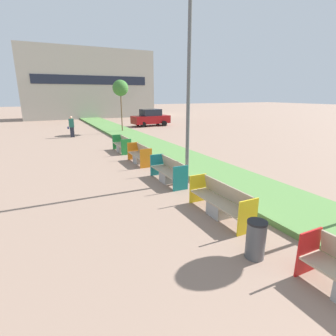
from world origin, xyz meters
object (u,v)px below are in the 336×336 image
at_px(bench_teal_frame, 169,173).
at_px(sapling_tree_far, 120,88).
at_px(bench_green_frame, 122,146).
at_px(parked_car_distant, 151,118).
at_px(litter_bin, 256,239).
at_px(bench_orange_frame, 140,156).
at_px(street_lamp_post, 189,83).
at_px(pedestrian_walking, 72,127).
at_px(bench_yellow_frame, 220,203).

distance_m(bench_teal_frame, sapling_tree_far, 15.38).
relative_size(bench_green_frame, parked_car_distant, 0.46).
bearing_deg(litter_bin, bench_teal_frame, 83.89).
xyz_separation_m(bench_orange_frame, bench_green_frame, (0.00, 3.17, 0.00)).
relative_size(bench_orange_frame, street_lamp_post, 0.28).
relative_size(street_lamp_post, pedestrian_walking, 4.01).
xyz_separation_m(pedestrian_walking, parked_car_distant, (8.97, 4.55, 0.03)).
bearing_deg(litter_bin, bench_green_frame, 87.22).
height_order(bench_orange_frame, litter_bin, bench_orange_frame).
xyz_separation_m(bench_orange_frame, pedestrian_walking, (-2.08, 10.57, 0.52)).
bearing_deg(street_lamp_post, bench_teal_frame, 145.29).
bearing_deg(parked_car_distant, pedestrian_walking, -158.09).
xyz_separation_m(bench_teal_frame, bench_green_frame, (-0.00, 6.52, -0.01)).
xyz_separation_m(litter_bin, pedestrian_walking, (-1.50, 19.38, 0.45)).
distance_m(bench_yellow_frame, sapling_tree_far, 18.70).
distance_m(bench_yellow_frame, bench_teal_frame, 3.44).
distance_m(sapling_tree_far, pedestrian_walking, 5.56).
distance_m(litter_bin, street_lamp_post, 6.21).
xyz_separation_m(bench_yellow_frame, sapling_tree_far, (2.46, 18.18, 3.60)).
bearing_deg(bench_teal_frame, bench_yellow_frame, -89.96).
bearing_deg(bench_yellow_frame, bench_orange_frame, 90.04).
xyz_separation_m(bench_yellow_frame, street_lamp_post, (0.61, 3.01, 3.49)).
distance_m(bench_teal_frame, litter_bin, 5.49).
bearing_deg(sapling_tree_far, bench_teal_frame, -99.49).
bearing_deg(bench_teal_frame, bench_orange_frame, 90.05).
bearing_deg(bench_green_frame, bench_teal_frame, -89.98).
height_order(street_lamp_post, parked_car_distant, street_lamp_post).
bearing_deg(bench_yellow_frame, litter_bin, -106.19).
height_order(bench_orange_frame, pedestrian_walking, pedestrian_walking).
distance_m(bench_yellow_frame, bench_orange_frame, 6.79).
bearing_deg(bench_yellow_frame, sapling_tree_far, 82.29).
bearing_deg(bench_orange_frame, street_lamp_post, -80.77).
height_order(bench_orange_frame, bench_green_frame, same).
bearing_deg(sapling_tree_far, pedestrian_walking, -169.74).
distance_m(bench_teal_frame, street_lamp_post, 3.57).
xyz_separation_m(street_lamp_post, sapling_tree_far, (1.85, 15.17, 0.11)).
bearing_deg(pedestrian_walking, sapling_tree_far, 10.26).
xyz_separation_m(bench_orange_frame, litter_bin, (-0.58, -8.81, 0.07)).
relative_size(bench_teal_frame, pedestrian_walking, 1.26).
xyz_separation_m(bench_green_frame, sapling_tree_far, (2.47, 8.22, 3.61)).
xyz_separation_m(street_lamp_post, pedestrian_walking, (-2.70, 14.34, -2.98)).
bearing_deg(parked_car_distant, bench_orange_frame, -119.47).
distance_m(litter_bin, pedestrian_walking, 19.44).
relative_size(bench_teal_frame, bench_orange_frame, 1.11).
bearing_deg(sapling_tree_far, street_lamp_post, -96.97).
height_order(bench_teal_frame, bench_green_frame, same).
height_order(litter_bin, pedestrian_walking, pedestrian_walking).
bearing_deg(bench_green_frame, sapling_tree_far, 73.30).
distance_m(bench_orange_frame, street_lamp_post, 5.19).
bearing_deg(bench_orange_frame, bench_yellow_frame, -89.96).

